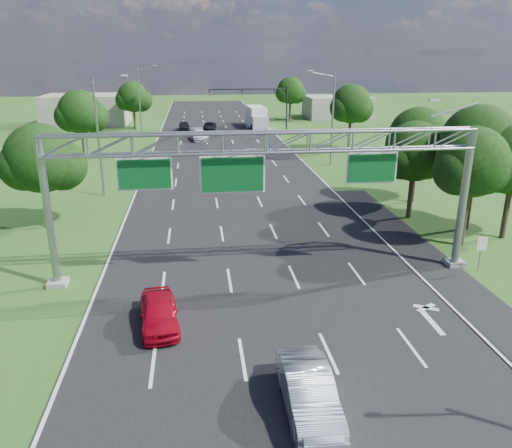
{
  "coord_description": "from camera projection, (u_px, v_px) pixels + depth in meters",
  "views": [
    {
      "loc": [
        -3.35,
        -13.4,
        11.85
      ],
      "look_at": [
        -0.19,
        12.67,
        2.82
      ],
      "focal_mm": 35.0,
      "sensor_mm": 36.0,
      "label": 1
    }
  ],
  "objects": [
    {
      "name": "tree_verge_lb",
      "position": [
        81.0,
        114.0,
        55.52
      ],
      "size": [
        5.76,
        4.8,
        8.06
      ],
      "color": "#2D2116",
      "rests_on": "ground"
    },
    {
      "name": "tree_verge_rd",
      "position": [
        352.0,
        106.0,
        61.91
      ],
      "size": [
        5.76,
        4.8,
        8.28
      ],
      "color": "#2D2116",
      "rests_on": "ground"
    },
    {
      "name": "car_queue_a",
      "position": [
        199.0,
        135.0,
        71.19
      ],
      "size": [
        2.74,
        5.41,
        1.51
      ],
      "primitive_type": "imported",
      "rotation": [
        0.0,
        0.0,
        0.12
      ],
      "color": "white",
      "rests_on": "ground"
    },
    {
      "name": "traffic_signal",
      "position": [
        264.0,
        99.0,
        77.0
      ],
      "size": [
        12.21,
        0.24,
        7.0
      ],
      "color": "black",
      "rests_on": "ground"
    },
    {
      "name": "tree_verge_re",
      "position": [
        291.0,
        92.0,
        89.99
      ],
      "size": [
        5.76,
        4.8,
        7.84
      ],
      "color": "#2D2116",
      "rests_on": "ground"
    },
    {
      "name": "road_flare",
      "position": [
        418.0,
        253.0,
        31.12
      ],
      "size": [
        3.0,
        30.0,
        0.02
      ],
      "primitive_type": "cube",
      "color": "black",
      "rests_on": "ground"
    },
    {
      "name": "car_queue_b",
      "position": [
        210.0,
        126.0,
        80.87
      ],
      "size": [
        2.41,
        4.47,
        1.19
      ],
      "primitive_type": "imported",
      "rotation": [
        0.0,
        0.0,
        -0.1
      ],
      "color": "black",
      "rests_on": "ground"
    },
    {
      "name": "silver_sedan",
      "position": [
        308.0,
        391.0,
        17.23
      ],
      "size": [
        1.63,
        4.67,
        1.54
      ],
      "primitive_type": "imported",
      "rotation": [
        0.0,
        0.0,
        -0.0
      ],
      "color": "silver",
      "rests_on": "ground"
    },
    {
      "name": "box_truck",
      "position": [
        257.0,
        118.0,
        82.43
      ],
      "size": [
        2.99,
        9.15,
        3.42
      ],
      "rotation": [
        0.0,
        0.0,
        0.06
      ],
      "color": "white",
      "rests_on": "ground"
    },
    {
      "name": "car_queue_d",
      "position": [
        250.0,
        156.0,
        57.11
      ],
      "size": [
        1.67,
        4.24,
        1.37
      ],
      "primitive_type": "imported",
      "rotation": [
        0.0,
        0.0,
        -0.05
      ],
      "color": "silver",
      "rests_on": "ground"
    },
    {
      "name": "tree_verge_la",
      "position": [
        42.0,
        161.0,
        34.37
      ],
      "size": [
        5.76,
        4.8,
        7.4
      ],
      "color": "#2D2116",
      "rests_on": "ground"
    },
    {
      "name": "building_left",
      "position": [
        87.0,
        110.0,
        86.72
      ],
      "size": [
        14.0,
        10.0,
        5.0
      ],
      "primitive_type": "cube",
      "color": "gray",
      "rests_on": "ground"
    },
    {
      "name": "car_queue_c",
      "position": [
        184.0,
        126.0,
        80.03
      ],
      "size": [
        1.87,
        4.33,
        1.46
      ],
      "primitive_type": "imported",
      "rotation": [
        0.0,
        0.0,
        0.04
      ],
      "color": "black",
      "rests_on": "ground"
    },
    {
      "name": "streetlight_r_mid",
      "position": [
        331.0,
        114.0,
        53.84
      ],
      "size": [
        2.97,
        0.22,
        10.16
      ],
      "color": "gray",
      "rests_on": "ground"
    },
    {
      "name": "sign_gantry",
      "position": [
        267.0,
        154.0,
        25.87
      ],
      "size": [
        23.5,
        1.0,
        9.56
      ],
      "color": "gray",
      "rests_on": "ground"
    },
    {
      "name": "tree_cluster_right",
      "position": [
        458.0,
        152.0,
        34.78
      ],
      "size": [
        9.91,
        14.6,
        8.68
      ],
      "color": "#2D2116",
      "rests_on": "ground"
    },
    {
      "name": "road",
      "position": [
        235.0,
        192.0,
        44.98
      ],
      "size": [
        18.0,
        180.0,
        0.02
      ],
      "primitive_type": "cube",
      "color": "black",
      "rests_on": "ground"
    },
    {
      "name": "red_coupe",
      "position": [
        159.0,
        312.0,
        22.62
      ],
      "size": [
        2.16,
        4.35,
        1.43
      ],
      "primitive_type": "imported",
      "rotation": [
        0.0,
        0.0,
        0.12
      ],
      "color": "#B4081C",
      "rests_on": "ground"
    },
    {
      "name": "streetlight_l_near",
      "position": [
        100.0,
        132.0,
        41.87
      ],
      "size": [
        2.97,
        0.22,
        10.16
      ],
      "color": "gray",
      "rests_on": "ground"
    },
    {
      "name": "streetlight_l_far",
      "position": [
        141.0,
        97.0,
        74.73
      ],
      "size": [
        2.97,
        0.22,
        10.16
      ],
      "color": "gray",
      "rests_on": "ground"
    },
    {
      "name": "tree_verge_lc",
      "position": [
        134.0,
        98.0,
        79.47
      ],
      "size": [
        5.76,
        4.8,
        7.62
      ],
      "color": "#2D2116",
      "rests_on": "ground"
    },
    {
      "name": "regulatory_sign",
      "position": [
        481.0,
        247.0,
        28.04
      ],
      "size": [
        0.6,
        0.08,
        2.1
      ],
      "color": "gray",
      "rests_on": "ground"
    },
    {
      "name": "ground",
      "position": [
        235.0,
        192.0,
        44.98
      ],
      "size": [
        220.0,
        220.0,
        0.0
      ],
      "primitive_type": "plane",
      "color": "#245419",
      "rests_on": "ground"
    },
    {
      "name": "building_right",
      "position": [
        337.0,
        107.0,
        95.88
      ],
      "size": [
        12.0,
        9.0,
        4.0
      ],
      "primitive_type": "cube",
      "color": "gray",
      "rests_on": "ground"
    }
  ]
}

